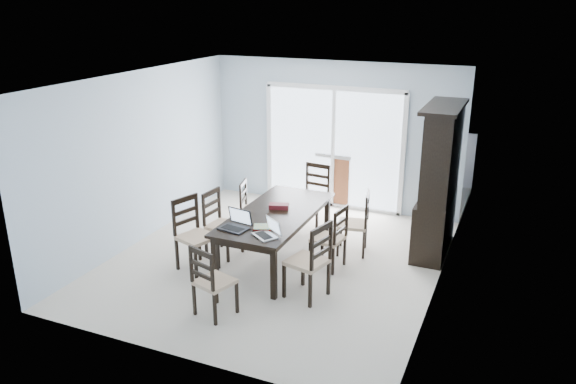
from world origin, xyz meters
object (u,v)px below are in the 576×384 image
chair_left_near (191,226)px  cell_phone (258,237)px  laptop_silver (265,232)px  chair_right_mid (334,232)px  chair_end_near (209,275)px  laptop_dark (233,225)px  game_box (279,206)px  chair_right_far (359,216)px  china_hutch (439,183)px  chair_right_near (313,253)px  dining_table (276,217)px  hot_tub (321,165)px  chair_end_far (315,188)px  chair_left_far (249,202)px  chair_left_mid (218,216)px

chair_left_near → cell_phone: 1.18m
laptop_silver → chair_right_mid: bearing=91.2°
chair_end_near → laptop_dark: bearing=116.5°
laptop_silver → game_box: 1.00m
chair_right_far → chair_right_mid: bearing=153.6°
china_hutch → laptop_dark: bearing=-138.3°
game_box → chair_right_near: bearing=-46.9°
dining_table → chair_left_near: (-0.99, -0.64, -0.05)m
chair_end_near → hot_tub: size_ratio=0.54×
chair_right_near → chair_end_far: bearing=34.7°
dining_table → laptop_silver: bearing=-75.2°
chair_left_near → hot_tub: chair_left_near is taller
chair_end_near → laptop_silver: bearing=86.7°
chair_right_mid → laptop_dark: (-1.09, -0.86, 0.25)m
chair_right_far → chair_end_near: 2.65m
laptop_dark → laptop_silver: (0.47, -0.05, -0.01)m
chair_left_far → chair_left_mid: bearing=-19.7°
chair_end_near → cell_phone: 0.86m
chair_left_far → hot_tub: bearing=160.6°
chair_left_mid → cell_phone: size_ratio=9.47×
chair_left_near → chair_left_mid: chair_left_near is taller
chair_left_mid → hot_tub: chair_left_mid is taller
chair_end_near → cell_phone: (0.25, 0.79, 0.20)m
chair_left_near → chair_right_far: 2.42m
chair_right_near → hot_tub: 4.34m
chair_right_near → chair_right_far: size_ratio=1.08×
china_hutch → chair_right_near: size_ratio=1.86×
chair_left_mid → cell_phone: (1.03, -0.79, 0.17)m
china_hutch → laptop_silver: china_hutch is taller
chair_left_near → laptop_silver: bearing=99.4°
chair_left_far → chair_right_near: chair_right_near is taller
laptop_dark → chair_right_near: bearing=8.3°
chair_left_mid → laptop_silver: bearing=62.1°
chair_left_mid → chair_right_mid: (1.72, 0.19, -0.03)m
chair_left_near → chair_end_near: 1.38m
chair_left_far → chair_end_near: size_ratio=0.96×
laptop_dark → game_box: size_ratio=1.44×
china_hutch → laptop_dark: china_hutch is taller
chair_right_near → chair_left_mid: bearing=82.7°
chair_end_far → laptop_silver: bearing=101.6°
china_hutch → chair_end_near: size_ratio=2.09×
chair_end_near → chair_left_mid: bearing=133.2°
chair_right_near → chair_right_far: bearing=9.2°
chair_left_mid → laptop_dark: 0.95m
chair_right_far → chair_left_near: bearing=113.3°
laptop_silver → hot_tub: 4.21m
chair_left_far → chair_end_near: (0.70, -2.42, 0.02)m
chair_end_far → laptop_dark: 2.33m
chair_left_near → chair_left_far: 1.39m
china_hutch → chair_end_near: 3.66m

